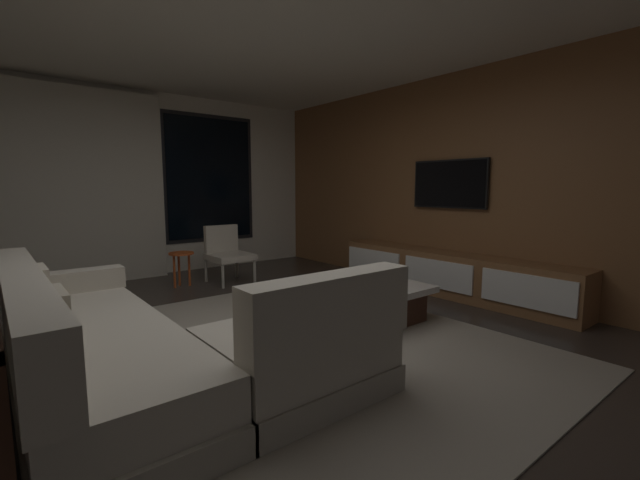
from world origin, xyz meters
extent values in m
plane|color=#332B26|center=(0.00, 0.00, 0.00)|extent=(9.20, 9.20, 0.00)
cube|color=silver|center=(0.00, 3.66, 1.35)|extent=(6.60, 0.12, 2.70)
cube|color=black|center=(1.30, 3.60, 1.45)|extent=(1.52, 0.02, 2.02)
cube|color=black|center=(1.30, 3.58, 1.45)|extent=(1.40, 0.03, 1.90)
cube|color=beige|center=(-0.55, 3.48, 1.30)|extent=(2.10, 0.12, 2.60)
cube|color=brown|center=(3.06, 0.00, 1.35)|extent=(0.12, 7.80, 2.70)
cube|color=gray|center=(0.35, -0.10, 0.01)|extent=(3.20, 3.80, 0.01)
cube|color=#A49C8C|center=(-1.08, 0.09, 0.09)|extent=(0.90, 2.50, 0.18)
cube|color=beige|center=(-1.08, 0.09, 0.30)|extent=(0.86, 2.42, 0.24)
cube|color=beige|center=(-1.43, 0.09, 0.62)|extent=(0.20, 2.50, 0.40)
cube|color=beige|center=(-1.08, 1.24, 0.51)|extent=(0.90, 0.20, 0.18)
cube|color=#A49C8C|center=(-0.10, -0.71, 0.09)|extent=(1.10, 0.90, 0.18)
cube|color=beige|center=(-0.10, -0.71, 0.30)|extent=(1.07, 0.86, 0.24)
cube|color=beige|center=(-0.10, -1.06, 0.62)|extent=(1.10, 0.20, 0.40)
cube|color=beige|center=(-1.31, 0.64, 0.58)|extent=(0.10, 0.36, 0.36)
cube|color=#B2A893|center=(-1.31, -0.21, 0.58)|extent=(0.10, 0.36, 0.36)
cube|color=#3D2216|center=(1.21, 0.11, 0.15)|extent=(1.00, 1.00, 0.30)
cube|color=white|center=(1.21, 0.11, 0.33)|extent=(1.16, 1.16, 0.06)
cube|color=#7DC2D4|center=(1.36, 0.16, 0.37)|extent=(0.27, 0.21, 0.03)
cube|color=#4F57CD|center=(1.35, 0.18, 0.40)|extent=(0.28, 0.19, 0.02)
cylinder|color=#B2ADA0|center=(1.26, 2.14, 0.18)|extent=(0.04, 0.04, 0.36)
cylinder|color=#B2ADA0|center=(0.78, 2.13, 0.18)|extent=(0.04, 0.04, 0.36)
cylinder|color=#B2ADA0|center=(1.25, 2.64, 0.18)|extent=(0.04, 0.04, 0.36)
cylinder|color=#B2ADA0|center=(0.77, 2.63, 0.18)|extent=(0.04, 0.04, 0.36)
cube|color=beige|center=(1.01, 2.39, 0.36)|extent=(0.55, 0.57, 0.08)
cube|color=beige|center=(1.01, 2.63, 0.59)|extent=(0.49, 0.09, 0.38)
cylinder|color=#BF4C1E|center=(0.30, 2.55, 0.23)|extent=(0.03, 0.03, 0.46)
cylinder|color=#BF4C1E|center=(0.50, 2.55, 0.23)|extent=(0.03, 0.03, 0.46)
cylinder|color=#BF4C1E|center=(0.40, 2.65, 0.23)|extent=(0.03, 0.03, 0.46)
cylinder|color=#BF4C1E|center=(0.40, 2.55, 0.45)|extent=(0.32, 0.32, 0.02)
cube|color=brown|center=(2.78, 0.10, 0.26)|extent=(0.44, 3.10, 0.52)
cube|color=white|center=(2.55, -0.94, 0.29)|extent=(0.02, 0.93, 0.33)
cube|color=white|center=(2.55, 0.10, 0.29)|extent=(0.02, 0.93, 0.33)
cube|color=white|center=(2.55, 1.15, 0.29)|extent=(0.02, 0.93, 0.33)
cube|color=#352214|center=(2.74, -0.75, 0.12)|extent=(0.33, 0.68, 0.19)
cube|color=#656843|center=(2.74, -1.01, 0.11)|extent=(0.03, 0.04, 0.16)
cube|color=#46ABCF|center=(2.74, -0.91, 0.11)|extent=(0.03, 0.04, 0.17)
cube|color=#B68194|center=(2.74, -0.80, 0.12)|extent=(0.03, 0.04, 0.19)
cube|color=#4BD156|center=(2.74, -0.70, 0.10)|extent=(0.03, 0.04, 0.15)
cube|color=#B3C7BB|center=(2.74, -0.60, 0.11)|extent=(0.03, 0.04, 0.17)
cube|color=#9895BE|center=(2.74, -0.49, 0.12)|extent=(0.03, 0.04, 0.18)
cube|color=black|center=(2.95, 0.25, 1.35)|extent=(0.04, 1.03, 0.60)
cube|color=black|center=(2.95, 0.25, 1.35)|extent=(0.05, 0.99, 0.56)
camera|label=1|loc=(-1.57, -2.77, 1.30)|focal=23.28mm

